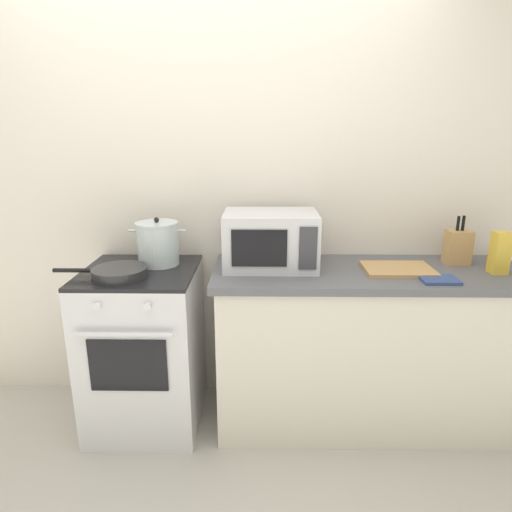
{
  "coord_description": "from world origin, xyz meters",
  "views": [
    {
      "loc": [
        0.31,
        -1.62,
        1.64
      ],
      "look_at": [
        0.28,
        0.6,
        1.0
      ],
      "focal_mm": 30.68,
      "sensor_mm": 36.0,
      "label": 1
    }
  ],
  "objects_px": {
    "frying_pan": "(119,272)",
    "cutting_board": "(398,269)",
    "stock_pot": "(158,243)",
    "knife_block": "(458,247)",
    "microwave": "(271,240)",
    "stove": "(145,347)",
    "pasta_box": "(500,253)",
    "oven_mitt": "(439,280)"
  },
  "relations": [
    {
      "from": "oven_mitt",
      "to": "frying_pan",
      "type": "bearing_deg",
      "value": 178.6
    },
    {
      "from": "microwave",
      "to": "stove",
      "type": "bearing_deg",
      "value": -173.61
    },
    {
      "from": "stove",
      "to": "pasta_box",
      "type": "height_order",
      "value": "pasta_box"
    },
    {
      "from": "stock_pot",
      "to": "oven_mitt",
      "type": "bearing_deg",
      "value": -10.4
    },
    {
      "from": "oven_mitt",
      "to": "microwave",
      "type": "bearing_deg",
      "value": 164.04
    },
    {
      "from": "frying_pan",
      "to": "oven_mitt",
      "type": "relative_size",
      "value": 2.66
    },
    {
      "from": "microwave",
      "to": "knife_block",
      "type": "bearing_deg",
      "value": 3.4
    },
    {
      "from": "knife_block",
      "to": "cutting_board",
      "type": "bearing_deg",
      "value": -158.99
    },
    {
      "from": "microwave",
      "to": "knife_block",
      "type": "relative_size",
      "value": 1.83
    },
    {
      "from": "knife_block",
      "to": "oven_mitt",
      "type": "xyz_separation_m",
      "value": [
        -0.21,
        -0.3,
        -0.09
      ]
    },
    {
      "from": "stock_pot",
      "to": "cutting_board",
      "type": "relative_size",
      "value": 0.87
    },
    {
      "from": "stock_pot",
      "to": "stove",
      "type": "bearing_deg",
      "value": -128.72
    },
    {
      "from": "knife_block",
      "to": "microwave",
      "type": "bearing_deg",
      "value": -176.6
    },
    {
      "from": "frying_pan",
      "to": "cutting_board",
      "type": "distance_m",
      "value": 1.46
    },
    {
      "from": "cutting_board",
      "to": "pasta_box",
      "type": "distance_m",
      "value": 0.52
    },
    {
      "from": "frying_pan",
      "to": "microwave",
      "type": "distance_m",
      "value": 0.81
    },
    {
      "from": "stove",
      "to": "knife_block",
      "type": "distance_m",
      "value": 1.84
    },
    {
      "from": "stove",
      "to": "oven_mitt",
      "type": "xyz_separation_m",
      "value": [
        1.54,
        -0.16,
        0.47
      ]
    },
    {
      "from": "stock_pot",
      "to": "frying_pan",
      "type": "height_order",
      "value": "stock_pot"
    },
    {
      "from": "knife_block",
      "to": "pasta_box",
      "type": "bearing_deg",
      "value": -49.96
    },
    {
      "from": "stock_pot",
      "to": "microwave",
      "type": "bearing_deg",
      "value": -2.64
    },
    {
      "from": "stove",
      "to": "stock_pot",
      "type": "relative_size",
      "value": 2.93
    },
    {
      "from": "frying_pan",
      "to": "cutting_board",
      "type": "relative_size",
      "value": 1.33
    },
    {
      "from": "stove",
      "to": "microwave",
      "type": "bearing_deg",
      "value": 6.39
    },
    {
      "from": "pasta_box",
      "to": "oven_mitt",
      "type": "distance_m",
      "value": 0.39
    },
    {
      "from": "stock_pot",
      "to": "oven_mitt",
      "type": "xyz_separation_m",
      "value": [
        1.45,
        -0.27,
        -0.11
      ]
    },
    {
      "from": "microwave",
      "to": "cutting_board",
      "type": "height_order",
      "value": "microwave"
    },
    {
      "from": "stock_pot",
      "to": "frying_pan",
      "type": "relative_size",
      "value": 0.65
    },
    {
      "from": "stock_pot",
      "to": "frying_pan",
      "type": "xyz_separation_m",
      "value": [
        -0.15,
        -0.23,
        -0.09
      ]
    },
    {
      "from": "frying_pan",
      "to": "pasta_box",
      "type": "distance_m",
      "value": 1.96
    },
    {
      "from": "frying_pan",
      "to": "cutting_board",
      "type": "bearing_deg",
      "value": 4.75
    },
    {
      "from": "pasta_box",
      "to": "stock_pot",
      "type": "bearing_deg",
      "value": 175.67
    },
    {
      "from": "microwave",
      "to": "pasta_box",
      "type": "xyz_separation_m",
      "value": [
        1.18,
        -0.11,
        -0.04
      ]
    },
    {
      "from": "frying_pan",
      "to": "stock_pot",
      "type": "bearing_deg",
      "value": 55.92
    },
    {
      "from": "stock_pot",
      "to": "cutting_board",
      "type": "xyz_separation_m",
      "value": [
        1.3,
        -0.11,
        -0.11
      ]
    },
    {
      "from": "microwave",
      "to": "cutting_board",
      "type": "relative_size",
      "value": 1.39
    },
    {
      "from": "stove",
      "to": "cutting_board",
      "type": "distance_m",
      "value": 1.46
    },
    {
      "from": "stock_pot",
      "to": "microwave",
      "type": "height_order",
      "value": "microwave"
    },
    {
      "from": "knife_block",
      "to": "oven_mitt",
      "type": "bearing_deg",
      "value": -124.89
    },
    {
      "from": "cutting_board",
      "to": "knife_block",
      "type": "bearing_deg",
      "value": 21.01
    },
    {
      "from": "stove",
      "to": "frying_pan",
      "type": "bearing_deg",
      "value": -119.4
    },
    {
      "from": "stock_pot",
      "to": "microwave",
      "type": "distance_m",
      "value": 0.62
    }
  ]
}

